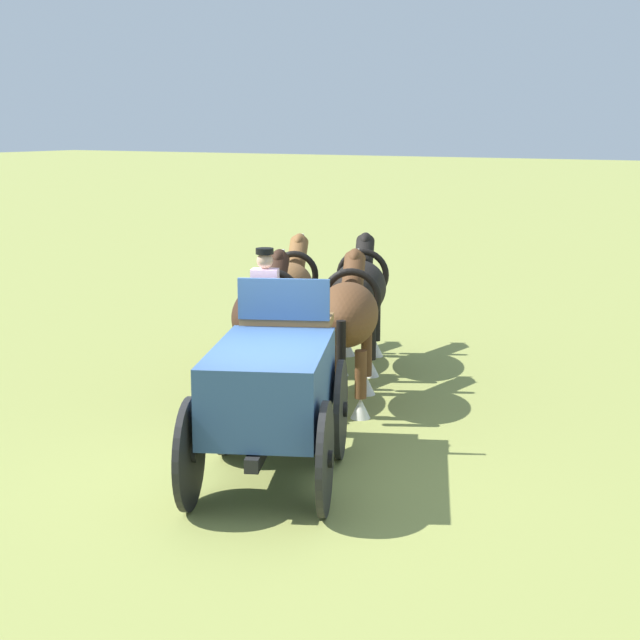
{
  "coord_description": "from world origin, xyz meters",
  "views": [
    {
      "loc": [
        -9.69,
        -6.38,
        4.36
      ],
      "look_at": [
        3.91,
        1.58,
        1.2
      ],
      "focal_mm": 55.31,
      "sensor_mm": 36.0,
      "label": 1
    }
  ],
  "objects": [
    {
      "name": "ground_plane",
      "position": [
        0.0,
        0.0,
        0.0
      ],
      "size": [
        220.0,
        220.0,
        0.0
      ],
      "primitive_type": "plane",
      "color": "olive"
    },
    {
      "name": "draft_horse_rear_near",
      "position": [
        2.99,
        2.04,
        1.37
      ],
      "size": [
        2.89,
        1.73,
        2.25
      ],
      "color": "#331E14",
      "rests_on": "ground"
    },
    {
      "name": "show_wagon",
      "position": [
        0.14,
        0.07,
        1.17
      ],
      "size": [
        5.34,
        3.02,
        2.72
      ],
      "color": "#2D4C7A",
      "rests_on": "ground"
    },
    {
      "name": "draft_horse_lead_off",
      "position": [
        5.89,
        1.91,
        1.38
      ],
      "size": [
        3.08,
        1.82,
        2.25
      ],
      "color": "black",
      "rests_on": "ground"
    },
    {
      "name": "draft_horse_rear_off",
      "position": [
        3.52,
        0.86,
        1.4
      ],
      "size": [
        2.85,
        1.72,
        2.28
      ],
      "color": "brown",
      "rests_on": "ground"
    },
    {
      "name": "draft_horse_lead_near",
      "position": [
        5.37,
        3.11,
        1.36
      ],
      "size": [
        2.96,
        1.74,
        2.23
      ],
      "color": "brown",
      "rests_on": "ground"
    }
  ]
}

